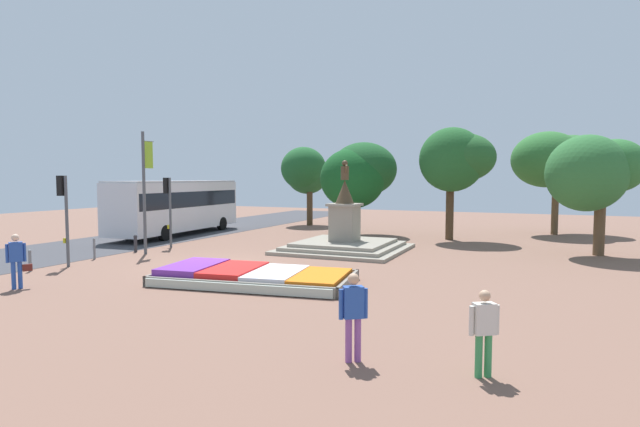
{
  "coord_description": "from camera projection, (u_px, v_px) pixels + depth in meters",
  "views": [
    {
      "loc": [
        11.87,
        -16.52,
        3.53
      ],
      "look_at": [
        3.87,
        1.64,
        2.13
      ],
      "focal_mm": 28.0,
      "sensor_mm": 36.0,
      "label": 1
    }
  ],
  "objects": [
    {
      "name": "street_asphalt_strip",
      "position": [
        53.0,
        252.0,
        23.88
      ],
      "size": [
        6.7,
        65.19,
        0.01
      ],
      "primitive_type": "cube",
      "color": "#3D3D42",
      "rests_on": "ground_plane"
    },
    {
      "name": "park_tree_mid_canopy",
      "position": [
        558.0,
        162.0,
        31.18
      ],
      "size": [
        5.49,
        5.25,
        6.42
      ],
      "color": "brown",
      "rests_on": "ground_plane"
    },
    {
      "name": "statue_monument",
      "position": [
        345.0,
        238.0,
        24.28
      ],
      "size": [
        5.66,
        5.66,
        4.4
      ],
      "color": "gray",
      "rests_on": "ground_plane"
    },
    {
      "name": "park_tree_far_right",
      "position": [
        595.0,
        172.0,
        22.28
      ],
      "size": [
        4.19,
        3.55,
        5.47
      ],
      "color": "brown",
      "rests_on": "ground_plane"
    },
    {
      "name": "park_tree_far_left",
      "position": [
        305.0,
        171.0,
        37.53
      ],
      "size": [
        3.48,
        3.58,
        5.88
      ],
      "color": "#4C3823",
      "rests_on": "ground_plane"
    },
    {
      "name": "pedestrian_crossing_plaza",
      "position": [
        484.0,
        328.0,
        8.8
      ],
      "size": [
        0.49,
        0.39,
        1.57
      ],
      "color": "#338C4C",
      "rests_on": "ground_plane"
    },
    {
      "name": "flower_planter",
      "position": [
        250.0,
        276.0,
        16.83
      ],
      "size": [
        6.94,
        4.09,
        0.54
      ],
      "color": "#38281C",
      "rests_on": "ground_plane"
    },
    {
      "name": "kerb_bollard_mid_a",
      "position": [
        94.0,
        248.0,
        21.76
      ],
      "size": [
        0.11,
        0.11,
        0.93
      ],
      "color": "slate",
      "rests_on": "ground_plane"
    },
    {
      "name": "traffic_light_near_crossing",
      "position": [
        64.0,
        204.0,
        19.78
      ],
      "size": [
        0.42,
        0.31,
        3.64
      ],
      "color": "#4C5156",
      "rests_on": "ground_plane"
    },
    {
      "name": "park_tree_street_side",
      "position": [
        359.0,
        174.0,
        30.59
      ],
      "size": [
        4.44,
        4.92,
        5.75
      ],
      "color": "brown",
      "rests_on": "ground_plane"
    },
    {
      "name": "park_tree_behind_statue",
      "position": [
        457.0,
        159.0,
        27.85
      ],
      "size": [
        4.16,
        3.73,
        6.37
      ],
      "color": "#4C3823",
      "rests_on": "ground_plane"
    },
    {
      "name": "city_bus",
      "position": [
        177.0,
        204.0,
        31.08
      ],
      "size": [
        3.35,
        10.54,
        3.37
      ],
      "color": "silver",
      "rests_on": "ground_plane"
    },
    {
      "name": "pedestrian_near_planter",
      "position": [
        353.0,
        311.0,
        9.53
      ],
      "size": [
        0.49,
        0.4,
        1.72
      ],
      "color": "#8C4C99",
      "rests_on": "ground_plane"
    },
    {
      "name": "kerb_bollard_south",
      "position": [
        30.0,
        260.0,
        18.87
      ],
      "size": [
        0.12,
        0.12,
        0.84
      ],
      "color": "slate",
      "rests_on": "ground_plane"
    },
    {
      "name": "banner_pole",
      "position": [
        145.0,
        189.0,
        23.1
      ],
      "size": [
        0.17,
        0.68,
        5.68
      ],
      "color": "#4C5156",
      "rests_on": "ground_plane"
    },
    {
      "name": "ground_plane",
      "position": [
        216.0,
        266.0,
        20.11
      ],
      "size": [
        74.5,
        74.5,
        0.0
      ],
      "primitive_type": "plane",
      "color": "brown"
    },
    {
      "name": "pedestrian_with_handbag",
      "position": [
        17.0,
        258.0,
        15.86
      ],
      "size": [
        0.48,
        0.65,
        1.76
      ],
      "color": "#264CA5",
      "rests_on": "ground_plane"
    },
    {
      "name": "kerb_bollard_mid_b",
      "position": [
        135.0,
        243.0,
        23.88
      ],
      "size": [
        0.17,
        0.17,
        0.84
      ],
      "color": "#2D2D33",
      "rests_on": "ground_plane"
    },
    {
      "name": "traffic_light_mid_block",
      "position": [
        168.0,
        199.0,
        25.4
      ],
      "size": [
        0.41,
        0.29,
        3.56
      ],
      "color": "#4C5156",
      "rests_on": "ground_plane"
    }
  ]
}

